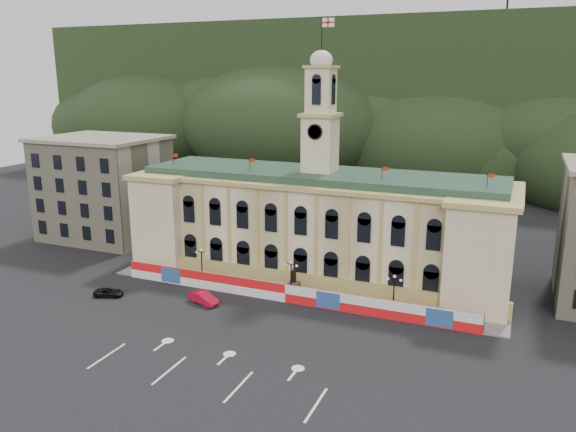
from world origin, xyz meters
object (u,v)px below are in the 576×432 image
at_px(lamp_center, 291,276).
at_px(red_sedan, 204,298).
at_px(statue, 294,286).
at_px(black_suv, 109,292).

height_order(lamp_center, red_sedan, lamp_center).
xyz_separation_m(statue, lamp_center, (0.00, -1.00, 1.89)).
bearing_deg(lamp_center, statue, 90.00).
bearing_deg(red_sedan, statue, -33.59).
height_order(statue, black_suv, statue).
distance_m(red_sedan, black_suv, 13.57).
relative_size(statue, lamp_center, 0.72).
xyz_separation_m(red_sedan, black_suv, (-13.26, -2.88, -0.22)).
bearing_deg(black_suv, statue, -85.16).
bearing_deg(statue, red_sedan, -142.22).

